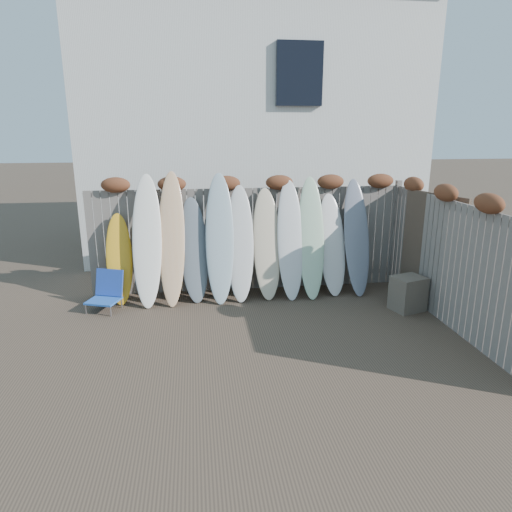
{
  "coord_description": "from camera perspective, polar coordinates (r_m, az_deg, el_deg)",
  "views": [
    {
      "loc": [
        -1.0,
        -6.16,
        3.07
      ],
      "look_at": [
        0.0,
        1.2,
        1.0
      ],
      "focal_mm": 32.0,
      "sensor_mm": 36.0,
      "label": 1
    }
  ],
  "objects": [
    {
      "name": "surfboard_5",
      "position": [
        8.38,
        -2.0,
        1.57
      ],
      "size": [
        0.55,
        0.77,
        2.09
      ],
      "primitive_type": "ellipsoid",
      "rotation": [
        -0.31,
        0.0,
        -0.07
      ],
      "color": "silver",
      "rests_on": "ground"
    },
    {
      "name": "right_fence",
      "position": [
        7.79,
        23.4,
        -0.05
      ],
      "size": [
        0.28,
        4.4,
        2.24
      ],
      "color": "slate",
      "rests_on": "ground"
    },
    {
      "name": "surfboard_7",
      "position": [
        8.5,
        4.3,
        2.03
      ],
      "size": [
        0.51,
        0.78,
        2.17
      ],
      "primitive_type": "ellipsoid",
      "rotation": [
        -0.31,
        0.0,
        -0.04
      ],
      "color": "silver",
      "rests_on": "ground"
    },
    {
      "name": "surfboard_1",
      "position": [
        8.33,
        -13.47,
        1.87
      ],
      "size": [
        0.56,
        0.84,
        2.31
      ],
      "primitive_type": "ellipsoid",
      "rotation": [
        -0.31,
        0.0,
        -0.05
      ],
      "color": "white",
      "rests_on": "ground"
    },
    {
      "name": "surfboard_3",
      "position": [
        8.42,
        -7.76,
        0.76
      ],
      "size": [
        0.58,
        0.72,
        1.88
      ],
      "primitive_type": "ellipsoid",
      "rotation": [
        -0.31,
        0.0,
        0.1
      ],
      "color": "#565F68",
      "rests_on": "ground"
    },
    {
      "name": "surfboard_6",
      "position": [
        8.49,
        1.36,
        1.54
      ],
      "size": [
        0.53,
        0.72,
        2.02
      ],
      "primitive_type": "ellipsoid",
      "rotation": [
        -0.31,
        0.0,
        -0.01
      ],
      "color": "beige",
      "rests_on": "ground"
    },
    {
      "name": "house",
      "position": [
        12.75,
        -1.01,
        16.17
      ],
      "size": [
        8.5,
        5.5,
        6.33
      ],
      "color": "silver",
      "rests_on": "ground"
    },
    {
      "name": "ground",
      "position": [
        6.95,
        1.35,
        -10.63
      ],
      "size": [
        80.0,
        80.0,
        0.0
      ],
      "primitive_type": "plane",
      "color": "#493A2D"
    },
    {
      "name": "beach_chair",
      "position": [
        8.46,
        -18.18,
        -4.25
      ],
      "size": [
        0.66,
        0.68,
        0.68
      ],
      "color": "blue",
      "rests_on": "ground"
    },
    {
      "name": "surfboard_2",
      "position": [
        8.31,
        -10.49,
        2.15
      ],
      "size": [
        0.53,
        0.86,
        2.35
      ],
      "primitive_type": "ellipsoid",
      "rotation": [
        -0.31,
        0.0,
        -0.08
      ],
      "color": "#F3C084",
      "rests_on": "ground"
    },
    {
      "name": "surfboard_4",
      "position": [
        8.32,
        -4.56,
        2.22
      ],
      "size": [
        0.57,
        0.85,
        2.31
      ],
      "primitive_type": "ellipsoid",
      "rotation": [
        -0.31,
        0.0,
        -0.07
      ],
      "color": "#9BB2BD",
      "rests_on": "ground"
    },
    {
      "name": "surfboard_0",
      "position": [
        8.6,
        -16.72,
        -0.37
      ],
      "size": [
        0.5,
        0.61,
        1.61
      ],
      "primitive_type": "ellipsoid",
      "rotation": [
        -0.31,
        0.0,
        0.07
      ],
      "color": "gold",
      "rests_on": "ground"
    },
    {
      "name": "surfboard_10",
      "position": [
        8.89,
        12.47,
        2.3
      ],
      "size": [
        0.5,
        0.77,
        2.17
      ],
      "primitive_type": "ellipsoid",
      "rotation": [
        -0.31,
        0.0,
        0.02
      ],
      "color": "slate",
      "rests_on": "ground"
    },
    {
      "name": "wooden_crate",
      "position": [
        8.41,
        18.46,
        -4.47
      ],
      "size": [
        0.62,
        0.57,
        0.61
      ],
      "primitive_type": "cube",
      "rotation": [
        0.0,
        0.0,
        0.3
      ],
      "color": "#675A4D",
      "rests_on": "ground"
    },
    {
      "name": "surfboard_8",
      "position": [
        8.58,
        6.92,
        2.27
      ],
      "size": [
        0.54,
        0.82,
        2.22
      ],
      "primitive_type": "ellipsoid",
      "rotation": [
        -0.31,
        0.0,
        -0.08
      ],
      "color": "#B1D5AF",
      "rests_on": "ground"
    },
    {
      "name": "surfboard_9",
      "position": [
        8.81,
        9.48,
        1.42
      ],
      "size": [
        0.57,
        0.71,
        1.89
      ],
      "primitive_type": "ellipsoid",
      "rotation": [
        -0.31,
        0.0,
        0.08
      ],
      "color": "silver",
      "rests_on": "ground"
    },
    {
      "name": "back_fence",
      "position": [
        8.82,
        -0.66,
        3.23
      ],
      "size": [
        6.05,
        0.28,
        2.24
      ],
      "color": "slate",
      "rests_on": "ground"
    },
    {
      "name": "lattice_panel",
      "position": [
        8.53,
        21.06,
        0.56
      ],
      "size": [
        0.46,
        1.3,
        2.03
      ],
      "primitive_type": "cube",
      "rotation": [
        0.0,
        0.0,
        0.3
      ],
      "color": "#30281D",
      "rests_on": "ground"
    }
  ]
}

